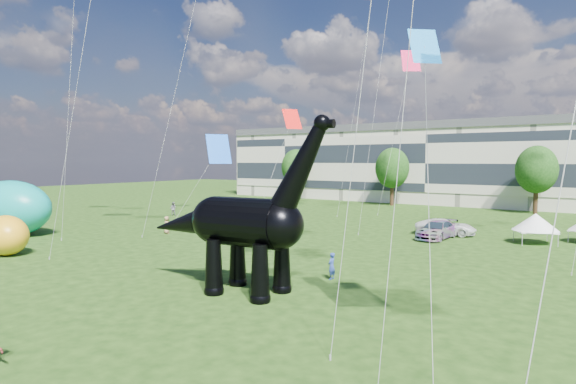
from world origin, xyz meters
The scene contains 15 objects.
ground centered at (0.00, 0.00, 0.00)m, with size 220.00×220.00×0.00m, color #16330C.
terrace_row centered at (-8.00, 62.00, 6.00)m, with size 78.00×11.00×12.00m, color beige.
tree_far_left centered at (-30.00, 53.00, 6.29)m, with size 5.20×5.20×9.44m.
tree_mid_left centered at (-12.00, 53.00, 6.29)m, with size 5.20×5.20×9.44m.
tree_mid_right centered at (8.00, 53.00, 6.29)m, with size 5.20×5.20×9.44m.
dinosaur_sculpture centered at (1.24, 2.39, 3.60)m, with size 11.70×3.49×9.53m.
car_silver centered at (-17.27, 23.28, 0.79)m, with size 1.86×4.62×1.57m, color #AFAEB3.
car_grey centered at (-13.98, 19.89, 0.69)m, with size 1.47×4.21×1.39m, color slate.
car_white centered at (4.04, 28.35, 0.76)m, with size 2.51×5.45×1.52m, color white.
car_dark centered at (4.08, 25.68, 0.80)m, with size 2.23×5.48×1.59m, color #595960.
gazebo_near centered at (11.64, 28.02, 1.79)m, with size 4.84×4.84×2.56m.
gazebo_left centered at (-19.94, 24.27, 1.68)m, with size 4.50×4.50×2.39m.
inflatable_teal centered at (-28.80, 4.51, 2.57)m, with size 8.22×5.14×5.14m, color #0C9993.
inflatable_yellow centered at (-19.30, -0.23, 1.49)m, with size 3.87×2.97×2.97m, color #F6A819.
visitors centered at (-3.29, 14.73, 0.86)m, with size 52.02×44.97×1.82m.
Camera 1 is at (18.00, -16.69, 7.02)m, focal length 30.00 mm.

